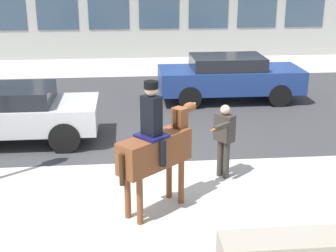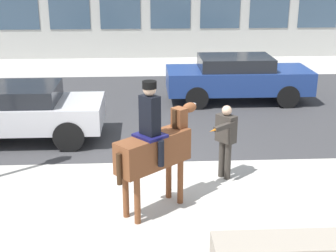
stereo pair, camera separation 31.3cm
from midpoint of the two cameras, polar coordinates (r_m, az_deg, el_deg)
name	(u,v)px [view 1 (the left image)]	position (r m, az deg, el deg)	size (l,w,h in m)	color
ground_plane	(150,172)	(10.07, -3.16, -5.61)	(80.00, 80.00, 0.00)	#B2AFA8
road_surface	(141,108)	(14.52, -3.89, 2.26)	(20.95, 8.50, 0.01)	#38383A
mounted_horse_lead	(156,146)	(8.12, -2.55, -2.50)	(1.55, 1.41, 2.40)	brown
pedestrian_bystander	(224,136)	(9.53, 5.92, -1.19)	(0.65, 0.84, 1.56)	#332D28
street_car_near_lane	(17,112)	(12.11, -18.68, 1.58)	(3.91, 1.84, 1.40)	#B7B7BC
street_car_far_lane	(229,77)	(15.17, 6.91, 5.99)	(4.53, 1.80, 1.47)	navy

